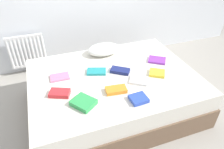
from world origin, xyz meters
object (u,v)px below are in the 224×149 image
textbook_green (83,103)px  textbook_teal (96,72)px  textbook_white (139,80)px  pillow (104,49)px  textbook_orange (116,90)px  textbook_purple (157,60)px  textbook_pink (60,77)px  bed (113,92)px  textbook_navy (120,71)px  radiator (27,51)px  textbook_red (60,93)px  textbook_yellow (157,73)px  textbook_blue (139,99)px

textbook_green → textbook_teal: bearing=114.1°
textbook_white → pillow: bearing=135.8°
textbook_orange → textbook_purple: textbook_orange is taller
textbook_pink → textbook_teal: bearing=-4.4°
bed → textbook_teal: bearing=143.9°
textbook_navy → textbook_purple: textbook_navy is taller
textbook_navy → textbook_pink: bearing=-153.9°
pillow → textbook_green: size_ratio=2.06×
radiator → pillow: bearing=-32.2°
textbook_red → textbook_purple: bearing=34.7°
textbook_purple → bed: bearing=-135.1°
textbook_yellow → textbook_pink: size_ratio=0.82×
bed → textbook_purple: bearing=10.2°
textbook_yellow → textbook_orange: bearing=-134.0°
pillow → textbook_teal: bearing=-118.8°
textbook_purple → textbook_pink: bearing=-147.5°
pillow → textbook_blue: size_ratio=2.66×
textbook_white → textbook_yellow: bearing=44.1°
textbook_blue → textbook_navy: 0.54m
radiator → textbook_orange: size_ratio=2.41×
textbook_yellow → textbook_purple: 0.31m
pillow → textbook_red: bearing=-135.9°
textbook_teal → textbook_yellow: bearing=-3.5°
radiator → textbook_white: radiator is taller
pillow → textbook_blue: pillow is taller
radiator → textbook_green: bearing=-71.4°
bed → textbook_blue: textbook_blue is taller
pillow → textbook_blue: 1.05m
textbook_pink → textbook_green: size_ratio=0.99×
textbook_yellow → textbook_navy: (-0.40, 0.19, 0.00)m
textbook_purple → textbook_white: bearing=-107.8°
pillow → textbook_orange: (-0.13, -0.84, -0.05)m
bed → textbook_teal: textbook_teal is taller
textbook_purple → textbook_red: bearing=-134.0°
textbook_orange → textbook_blue: size_ratio=1.31×
bed → textbook_yellow: 0.59m
textbook_white → textbook_purple: bearing=70.0°
pillow → textbook_purple: size_ratio=2.07×
textbook_yellow → textbook_navy: bearing=-173.2°
textbook_navy → textbook_white: size_ratio=1.16×
textbook_navy → textbook_yellow: bearing=10.3°
textbook_orange → textbook_navy: bearing=68.1°
textbook_green → textbook_yellow: bearing=66.3°
textbook_green → bed: bearing=92.8°
pillow → textbook_green: (-0.51, -0.92, -0.04)m
textbook_teal → textbook_white: bearing=-20.5°
textbook_teal → textbook_red: 0.55m
textbook_orange → textbook_red: (-0.58, 0.15, 0.00)m
pillow → textbook_blue: (0.03, -1.05, -0.05)m
textbook_yellow → textbook_white: textbook_yellow is taller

